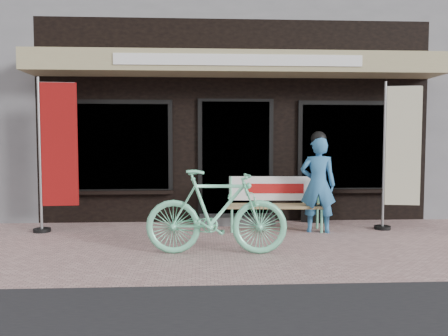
{
  "coord_description": "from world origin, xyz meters",
  "views": [
    {
      "loc": [
        -0.61,
        -5.81,
        1.47
      ],
      "look_at": [
        -0.28,
        0.7,
        1.05
      ],
      "focal_mm": 35.0,
      "sensor_mm": 36.0,
      "label": 1
    }
  ],
  "objects": [
    {
      "name": "menu_stand",
      "position": [
        1.36,
        1.8,
        0.41
      ],
      "size": [
        0.4,
        0.21,
        0.79
      ],
      "rotation": [
        0.0,
        0.0,
        -0.34
      ],
      "color": "black",
      "rests_on": "ground"
    },
    {
      "name": "ground",
      "position": [
        0.0,
        0.0,
        0.0
      ],
      "size": [
        70.0,
        70.0,
        0.0
      ],
      "primitive_type": "plane",
      "color": "tan",
      "rests_on": "ground"
    },
    {
      "name": "nobori_red",
      "position": [
        -2.92,
        1.25,
        1.27
      ],
      "size": [
        0.72,
        0.29,
        2.46
      ],
      "rotation": [
        0.0,
        0.0,
        0.08
      ],
      "color": "gray",
      "rests_on": "ground"
    },
    {
      "name": "nobori_cream",
      "position": [
        2.6,
        1.11,
        1.25
      ],
      "size": [
        0.72,
        0.31,
        2.41
      ],
      "rotation": [
        0.0,
        0.0,
        -0.18
      ],
      "color": "gray",
      "rests_on": "ground"
    },
    {
      "name": "bench",
      "position": [
        0.59,
        1.24,
        0.51
      ],
      "size": [
        1.62,
        0.51,
        0.87
      ],
      "rotation": [
        0.0,
        0.0,
        -0.07
      ],
      "color": "#75E4B0",
      "rests_on": "ground"
    },
    {
      "name": "bicycle",
      "position": [
        -0.42,
        -0.27,
        0.55
      ],
      "size": [
        1.84,
        0.63,
        1.09
      ],
      "primitive_type": "imported",
      "rotation": [
        0.0,
        0.0,
        1.51
      ],
      "color": "#75E4B0",
      "rests_on": "ground"
    },
    {
      "name": "person",
      "position": [
        1.24,
        1.01,
        0.79
      ],
      "size": [
        0.62,
        0.47,
        1.61
      ],
      "rotation": [
        0.0,
        0.0,
        -0.22
      ],
      "color": "teal",
      "rests_on": "ground"
    },
    {
      "name": "storefront",
      "position": [
        0.0,
        4.96,
        2.99
      ],
      "size": [
        7.0,
        6.77,
        6.0
      ],
      "color": "black",
      "rests_on": "ground"
    }
  ]
}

